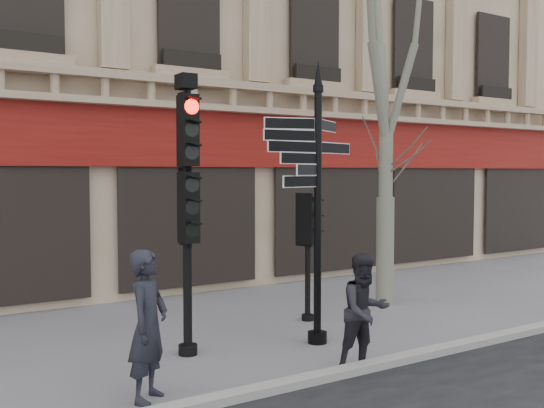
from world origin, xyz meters
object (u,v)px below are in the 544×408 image
at_px(traffic_signal_main, 187,179).
at_px(plane_tree, 387,8).
at_px(pedestrian_a, 148,325).
at_px(pedestrian_b, 365,311).
at_px(traffic_signal_secondary, 308,234).
at_px(fingerpost, 318,154).

height_order(traffic_signal_main, plane_tree, plane_tree).
bearing_deg(pedestrian_a, pedestrian_b, -53.83).
distance_m(traffic_signal_secondary, plane_tree, 5.08).
bearing_deg(pedestrian_a, traffic_signal_main, 6.44).
bearing_deg(traffic_signal_secondary, pedestrian_b, -123.29).
bearing_deg(traffic_signal_main, pedestrian_b, -42.49).
bearing_deg(fingerpost, traffic_signal_main, 157.42).
distance_m(traffic_signal_secondary, pedestrian_a, 4.66).
xyz_separation_m(traffic_signal_main, traffic_signal_secondary, (2.84, 0.79, -1.06)).
height_order(fingerpost, traffic_signal_secondary, fingerpost).
relative_size(plane_tree, pedestrian_a, 4.73).
xyz_separation_m(fingerpost, traffic_signal_secondary, (0.75, 1.33, -1.47)).
height_order(pedestrian_a, pedestrian_b, pedestrian_a).
relative_size(plane_tree, pedestrian_b, 5.33).
distance_m(pedestrian_a, pedestrian_b, 3.11).
height_order(plane_tree, pedestrian_a, plane_tree).
xyz_separation_m(traffic_signal_secondary, pedestrian_a, (-4.02, -2.25, -0.72)).
bearing_deg(fingerpost, pedestrian_a, -172.33).
relative_size(fingerpost, traffic_signal_main, 1.08).
relative_size(fingerpost, traffic_signal_secondary, 1.96).
bearing_deg(traffic_signal_secondary, traffic_signal_main, -178.61).
xyz_separation_m(plane_tree, pedestrian_b, (-3.13, -2.98, -5.40)).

